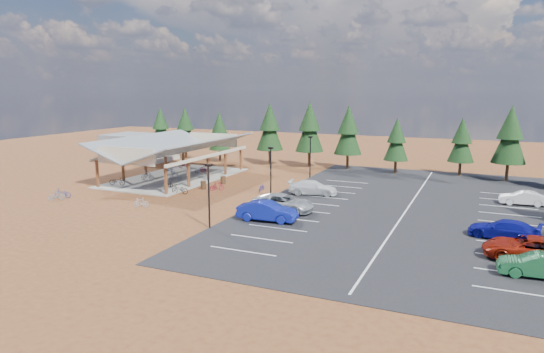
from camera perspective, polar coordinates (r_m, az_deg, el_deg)
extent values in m
plane|color=#5A2D17|center=(49.89, -6.34, -2.39)|extent=(140.00, 140.00, 0.00)
cube|color=black|center=(46.72, 15.71, -3.57)|extent=(27.00, 44.00, 0.04)
cube|color=gray|center=(60.96, -11.19, -0.14)|extent=(10.60, 18.60, 0.10)
cube|color=brown|center=(57.19, -19.86, 0.33)|extent=(0.25, 0.25, 3.00)
cube|color=brown|center=(60.24, -17.12, 0.97)|extent=(0.25, 0.25, 3.00)
cube|color=brown|center=(63.43, -14.65, 1.55)|extent=(0.25, 0.25, 3.00)
cube|color=brown|center=(66.73, -12.42, 2.07)|extent=(0.25, 0.25, 3.00)
cube|color=brown|center=(70.12, -10.40, 2.53)|extent=(0.25, 0.25, 3.00)
cube|color=brown|center=(51.33, -12.39, -0.38)|extent=(0.25, 0.25, 3.00)
cube|color=brown|center=(54.71, -9.81, 0.37)|extent=(0.25, 0.25, 3.00)
cube|color=brown|center=(58.20, -7.53, 1.03)|extent=(0.25, 0.25, 3.00)
cube|color=brown|center=(61.78, -5.51, 1.61)|extent=(0.25, 0.25, 3.00)
cube|color=brown|center=(65.43, -3.71, 2.13)|extent=(0.25, 0.25, 3.00)
cube|color=beige|center=(63.47, -15.00, 2.91)|extent=(0.22, 18.00, 0.35)
cube|color=beige|center=(57.77, -7.22, 2.47)|extent=(0.22, 18.00, 0.35)
cube|color=slate|center=(62.08, -13.52, 3.65)|extent=(5.85, 19.40, 2.13)
cube|color=slate|center=(58.76, -9.00, 3.44)|extent=(5.85, 19.40, 2.13)
cube|color=beige|center=(53.34, -16.87, 2.32)|extent=(7.50, 0.15, 1.80)
cube|color=beige|center=(67.90, -6.96, 4.33)|extent=(7.50, 0.15, 1.80)
cube|color=#ADA593|center=(77.76, -15.08, 3.11)|extent=(10.00, 6.00, 3.20)
cube|color=slate|center=(77.55, -15.15, 4.54)|extent=(11.00, 7.00, 0.70)
cylinder|color=black|center=(38.46, -7.43, -2.43)|extent=(0.14, 0.14, 5.00)
cube|color=black|center=(37.98, -7.52, 1.32)|extent=(0.50, 0.25, 0.18)
cylinder|color=black|center=(48.90, -0.15, 0.41)|extent=(0.14, 0.14, 5.00)
cube|color=black|center=(48.53, -0.15, 3.37)|extent=(0.50, 0.25, 0.18)
cylinder|color=black|center=(59.93, 4.52, 2.23)|extent=(0.14, 0.14, 5.00)
cube|color=black|center=(59.62, 4.55, 4.65)|extent=(0.50, 0.25, 0.18)
cylinder|color=#3D2715|center=(53.74, -8.08, -1.01)|extent=(0.60, 0.60, 0.90)
cylinder|color=#3D2715|center=(56.36, -5.77, -0.43)|extent=(0.60, 0.60, 0.90)
cylinder|color=#382314|center=(80.88, -12.86, 3.02)|extent=(0.36, 0.36, 1.93)
cone|color=black|center=(80.54, -12.95, 5.34)|extent=(3.40, 3.40, 4.64)
cone|color=black|center=(80.40, -13.01, 6.71)|extent=(2.63, 2.63, 3.48)
cylinder|color=#382314|center=(77.56, -10.08, 2.82)|extent=(0.36, 0.36, 1.96)
cone|color=black|center=(77.20, -10.16, 5.27)|extent=(3.45, 3.45, 4.70)
cone|color=black|center=(77.05, -10.21, 6.72)|extent=(2.66, 2.66, 3.53)
cylinder|color=#382314|center=(73.58, -6.14, 2.47)|extent=(0.36, 0.36, 1.83)
cone|color=black|center=(73.22, -6.19, 4.88)|extent=(3.21, 3.21, 4.38)
cone|color=black|center=(73.07, -6.22, 6.30)|extent=(2.48, 2.48, 3.29)
cylinder|color=#382314|center=(70.33, -0.27, 2.30)|extent=(0.36, 0.36, 2.17)
cone|color=black|center=(69.90, -0.27, 5.30)|extent=(3.82, 3.82, 5.21)
cone|color=black|center=(69.74, -0.27, 7.08)|extent=(2.95, 2.95, 3.91)
cylinder|color=#382314|center=(68.34, 4.39, 2.06)|extent=(0.36, 0.36, 2.23)
cone|color=black|center=(67.89, 4.44, 5.23)|extent=(3.93, 3.93, 5.36)
cone|color=black|center=(67.73, 4.47, 7.12)|extent=(3.04, 3.04, 4.02)
cylinder|color=#382314|center=(66.87, 8.86, 1.74)|extent=(0.36, 0.36, 2.13)
cone|color=black|center=(66.42, 8.95, 4.83)|extent=(3.75, 3.75, 5.11)
cone|color=black|center=(66.26, 9.00, 6.66)|extent=(2.90, 2.90, 3.83)
cylinder|color=#382314|center=(64.83, 14.30, 1.11)|extent=(0.36, 0.36, 1.77)
cone|color=black|center=(64.43, 14.42, 3.75)|extent=(3.11, 3.11, 4.25)
cone|color=black|center=(64.26, 14.49, 5.32)|extent=(2.41, 2.41, 3.19)
cylinder|color=#382314|center=(65.65, 21.22, 0.86)|extent=(0.36, 0.36, 1.81)
cone|color=black|center=(65.25, 21.39, 3.52)|extent=(3.19, 3.19, 4.35)
cone|color=black|center=(65.08, 21.50, 5.10)|extent=(2.46, 2.46, 3.26)
cylinder|color=#382314|center=(64.09, 25.91, 0.47)|extent=(0.36, 0.36, 2.20)
cone|color=black|center=(63.62, 26.18, 3.80)|extent=(3.88, 3.88, 5.29)
cone|color=black|center=(63.44, 26.33, 5.77)|extent=(3.00, 3.00, 3.96)
imported|color=black|center=(57.60, -17.77, -0.50)|extent=(1.97, 1.08, 0.98)
imported|color=#9B9FA3|center=(59.81, -14.46, 0.12)|extent=(1.86, 0.55, 1.11)
imported|color=navy|center=(63.79, -11.98, 0.77)|extent=(1.81, 0.76, 0.93)
imported|color=maroon|center=(67.63, -10.27, 1.39)|extent=(1.72, 0.96, 1.00)
imported|color=black|center=(54.73, -12.03, -0.88)|extent=(1.61, 0.98, 0.80)
imported|color=gray|center=(59.03, -11.31, 0.02)|extent=(1.57, 0.68, 0.91)
imported|color=navy|center=(62.90, -8.27, 0.77)|extent=(1.92, 0.90, 0.97)
imported|color=#9F1114|center=(63.92, -7.90, 0.95)|extent=(1.71, 0.74, 1.00)
imported|color=gray|center=(52.54, -24.05, -2.06)|extent=(1.42, 1.44, 0.95)
imported|color=navy|center=(53.40, -23.42, -1.81)|extent=(1.94, 0.98, 0.97)
imported|color=#A0A1A8|center=(46.83, -15.19, -2.98)|extent=(1.54, 0.89, 0.89)
imported|color=navy|center=(52.05, -1.19, -1.28)|extent=(0.82, 1.77, 0.90)
imported|color=maroon|center=(52.77, -6.46, -1.15)|extent=(1.44, 1.47, 0.96)
imported|color=black|center=(51.77, -10.79, -1.48)|extent=(1.92, 0.75, 0.99)
imported|color=navy|center=(40.44, -0.57, -4.09)|extent=(5.16, 2.23, 1.65)
imported|color=#94999C|center=(43.45, 1.30, -3.13)|extent=(5.67, 2.64, 1.57)
imported|color=silver|center=(50.53, 4.84, -1.30)|extent=(5.33, 3.02, 1.46)
imported|color=#17522C|center=(32.74, 28.79, -9.14)|extent=(4.45, 1.86, 1.43)
imported|color=maroon|center=(35.44, 28.12, -7.50)|extent=(5.77, 2.71, 1.59)
imported|color=navy|center=(39.54, 25.61, -5.64)|extent=(5.26, 2.99, 1.44)
imported|color=silver|center=(51.69, 27.38, -2.26)|extent=(4.14, 1.73, 1.33)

